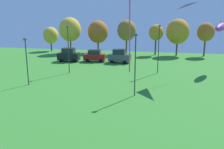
% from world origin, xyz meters
% --- Properties ---
extents(kite_flying_1, '(3.10, 5.57, 3.48)m').
position_xyz_m(kite_flying_1, '(12.68, 39.97, 6.86)').
color(kite_flying_1, purple).
extents(kite_flying_9, '(2.81, 3.64, 4.53)m').
position_xyz_m(kite_flying_9, '(5.80, 33.66, 7.95)').
color(kite_flying_9, black).
extents(parked_car_leftmost, '(4.24, 2.31, 2.60)m').
position_xyz_m(parked_car_leftmost, '(-13.53, 42.93, 1.26)').
color(parked_car_leftmost, black).
rests_on(parked_car_leftmost, ground).
extents(parked_car_second_from_left, '(4.28, 2.27, 2.26)m').
position_xyz_m(parked_car_second_from_left, '(-8.59, 43.87, 1.12)').
color(parked_car_second_from_left, maroon).
rests_on(parked_car_second_from_left, ground).
extents(parked_car_third_from_left, '(4.18, 2.31, 2.59)m').
position_xyz_m(parked_car_third_from_left, '(-3.65, 43.65, 1.26)').
color(parked_car_third_from_left, '#4C5156').
rests_on(parked_car_third_from_left, ground).
extents(light_post_0, '(0.36, 0.20, 5.79)m').
position_xyz_m(light_post_0, '(-11.76, 26.10, 3.29)').
color(light_post_0, '#2D2D33').
rests_on(light_post_0, ground).
extents(light_post_1, '(0.36, 0.20, 7.18)m').
position_xyz_m(light_post_1, '(3.69, 36.36, 4.00)').
color(light_post_1, '#2D2D33').
rests_on(light_post_1, ground).
extents(light_post_2, '(0.36, 0.20, 7.03)m').
position_xyz_m(light_post_2, '(-9.42, 33.45, 3.92)').
color(light_post_2, '#2D2D33').
rests_on(light_post_2, ground).
extents(light_post_3, '(0.36, 0.20, 6.61)m').
position_xyz_m(light_post_3, '(1.73, 24.84, 3.71)').
color(light_post_3, '#2D2D33').
rests_on(light_post_3, ground).
extents(treeline_tree_0, '(3.80, 3.80, 6.08)m').
position_xyz_m(treeline_tree_0, '(-24.06, 56.44, 3.97)').
color(treeline_tree_0, brown).
rests_on(treeline_tree_0, ground).
extents(treeline_tree_1, '(5.16, 5.16, 8.44)m').
position_xyz_m(treeline_tree_1, '(-17.75, 54.08, 5.59)').
color(treeline_tree_1, brown).
rests_on(treeline_tree_1, ground).
extents(treeline_tree_2, '(4.92, 4.92, 7.70)m').
position_xyz_m(treeline_tree_2, '(-11.51, 56.36, 4.98)').
color(treeline_tree_2, brown).
rests_on(treeline_tree_2, ground).
extents(treeline_tree_3, '(4.35, 4.35, 7.86)m').
position_xyz_m(treeline_tree_3, '(-4.36, 55.56, 5.44)').
color(treeline_tree_3, brown).
rests_on(treeline_tree_3, ground).
extents(treeline_tree_4, '(3.24, 3.24, 6.86)m').
position_xyz_m(treeline_tree_4, '(2.37, 55.30, 5.03)').
color(treeline_tree_4, brown).
rests_on(treeline_tree_4, ground).
extents(treeline_tree_5, '(5.02, 5.02, 8.08)m').
position_xyz_m(treeline_tree_5, '(7.07, 55.57, 5.31)').
color(treeline_tree_5, brown).
rests_on(treeline_tree_5, ground).
extents(treeline_tree_6, '(3.67, 3.67, 7.30)m').
position_xyz_m(treeline_tree_6, '(12.97, 55.84, 5.25)').
color(treeline_tree_6, brown).
rests_on(treeline_tree_6, ground).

